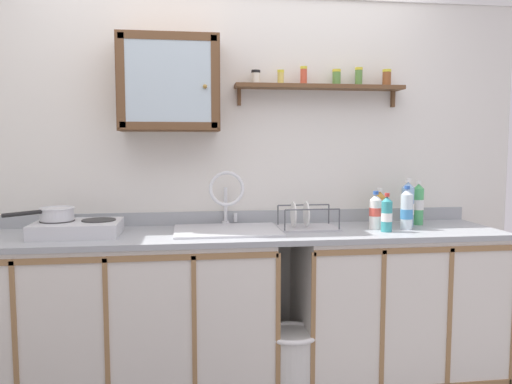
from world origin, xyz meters
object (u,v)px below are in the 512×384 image
object	(u,v)px
dish_rack	(306,224)
wall_cabinet	(169,84)
bottle_soda_green_5	(418,204)
bottle_opaque_white_2	(375,212)
sink	(227,233)
bottle_juice_amber_4	(380,208)
trash_bin	(291,368)
saucepan	(56,213)
bottle_detergent_teal_0	(387,215)
hot_plate_stove	(77,228)
bottle_water_clear_1	(407,210)
bottle_water_blue_3	(408,205)

from	to	relation	value
dish_rack	wall_cabinet	size ratio (longest dim) A/B	0.60
bottle_soda_green_5	dish_rack	distance (m)	0.73
bottle_opaque_white_2	bottle_soda_green_5	distance (m)	0.34
sink	bottle_soda_green_5	distance (m)	1.19
bottle_juice_amber_4	trash_bin	bearing A→B (deg)	-153.86
saucepan	bottle_detergent_teal_0	size ratio (longest dim) A/B	1.43
bottle_opaque_white_2	dish_rack	xyz separation A→B (m)	(-0.40, 0.05, -0.07)
bottle_juice_amber_4	wall_cabinet	distance (m)	1.45
hot_plate_stove	wall_cabinet	xyz separation A→B (m)	(0.50, 0.16, 0.79)
bottle_juice_amber_4	dish_rack	world-z (taller)	bottle_juice_amber_4
bottle_detergent_teal_0	bottle_water_clear_1	xyz separation A→B (m)	(0.15, 0.06, 0.01)
bottle_water_blue_3	bottle_juice_amber_4	xyz separation A→B (m)	(-0.15, 0.06, -0.02)
bottle_detergent_teal_0	bottle_opaque_white_2	distance (m)	0.10
saucepan	bottle_detergent_teal_0	world-z (taller)	bottle_detergent_teal_0
bottle_juice_amber_4	wall_cabinet	xyz separation A→B (m)	(-1.25, 0.05, 0.73)
bottle_detergent_teal_0	saucepan	bearing A→B (deg)	175.85
bottle_opaque_white_2	bottle_juice_amber_4	world-z (taller)	bottle_juice_amber_4
bottle_detergent_teal_0	bottle_soda_green_5	xyz separation A→B (m)	(0.29, 0.22, 0.03)
bottle_water_clear_1	bottle_juice_amber_4	world-z (taller)	bottle_water_clear_1
sink	trash_bin	xyz separation A→B (m)	(0.33, -0.23, -0.72)
dish_rack	hot_plate_stove	bearing A→B (deg)	-178.36
sink	bottle_opaque_white_2	size ratio (longest dim) A/B	2.68
bottle_detergent_teal_0	bottle_soda_green_5	size ratio (longest dim) A/B	0.81
wall_cabinet	trash_bin	size ratio (longest dim) A/B	1.26
bottle_water_clear_1	bottle_water_blue_3	xyz separation A→B (m)	(0.05, 0.10, 0.02)
sink	wall_cabinet	distance (m)	0.91
bottle_soda_green_5	trash_bin	world-z (taller)	bottle_soda_green_5
sink	saucepan	size ratio (longest dim) A/B	1.90
bottle_detergent_teal_0	dish_rack	bearing A→B (deg)	160.97
bottle_water_clear_1	bottle_juice_amber_4	distance (m)	0.19
bottle_soda_green_5	bottle_detergent_teal_0	bearing A→B (deg)	-142.81
saucepan	bottle_soda_green_5	xyz separation A→B (m)	(2.10, 0.09, 0.01)
sink	bottle_soda_green_5	bearing A→B (deg)	3.32
bottle_opaque_white_2	trash_bin	world-z (taller)	bottle_opaque_white_2
bottle_detergent_teal_0	bottle_soda_green_5	bearing A→B (deg)	37.19
dish_rack	trash_bin	xyz separation A→B (m)	(-0.13, -0.22, -0.76)
sink	dish_rack	xyz separation A→B (m)	(0.46, -0.00, 0.04)
bottle_detergent_teal_0	bottle_opaque_white_2	xyz separation A→B (m)	(-0.03, 0.10, 0.00)
bottle_juice_amber_4	trash_bin	world-z (taller)	bottle_juice_amber_4
saucepan	bottle_juice_amber_4	world-z (taller)	bottle_juice_amber_4
bottle_detergent_teal_0	wall_cabinet	xyz separation A→B (m)	(-1.20, 0.28, 0.74)
bottle_soda_green_5	trash_bin	bearing A→B (deg)	-160.81
bottle_juice_amber_4	bottle_soda_green_5	xyz separation A→B (m)	(0.25, -0.00, 0.02)
sink	bottle_detergent_teal_0	size ratio (longest dim) A/B	2.71
bottle_water_clear_1	hot_plate_stove	bearing A→B (deg)	178.47
saucepan	bottle_water_clear_1	distance (m)	1.96
bottle_water_clear_1	dish_rack	world-z (taller)	bottle_water_clear_1
bottle_juice_amber_4	trash_bin	distance (m)	1.07
sink	wall_cabinet	world-z (taller)	wall_cabinet
bottle_juice_amber_4	bottle_opaque_white_2	bearing A→B (deg)	-120.61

